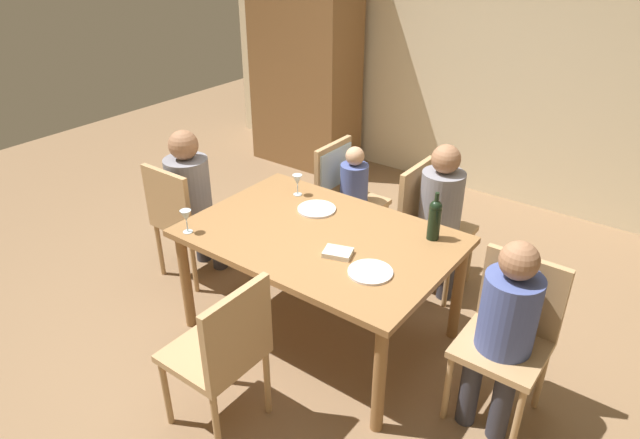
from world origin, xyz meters
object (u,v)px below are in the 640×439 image
object	(u,v)px
person_man_guest	(444,209)
wine_glass_centre	(186,217)
person_woman_host	(505,324)
person_child_small	(356,193)
wine_bottle_tall_green	(435,218)
dinner_plate_guest_left	(317,209)
person_man_bearded	(192,193)
chair_right_end	(510,329)
armoire_cabinet	(305,62)
dining_table	(320,245)
dinner_plate_host	(370,272)
chair_left_end	(182,215)
chair_far_right	(428,219)
wine_glass_near_left	(297,181)
chair_far_left	(341,184)
chair_near	(224,349)

from	to	relation	value
person_man_guest	wine_glass_centre	size ratio (longest dim) A/B	7.50
person_woman_host	person_child_small	distance (m)	1.80
wine_bottle_tall_green	wine_glass_centre	world-z (taller)	wine_bottle_tall_green
wine_bottle_tall_green	dinner_plate_guest_left	world-z (taller)	wine_bottle_tall_green
person_man_bearded	wine_bottle_tall_green	bearing A→B (deg)	10.81
person_man_bearded	chair_right_end	bearing A→B (deg)	1.48
armoire_cabinet	dinner_plate_guest_left	xyz separation A→B (m)	(1.70, -2.06, -0.35)
armoire_cabinet	dining_table	world-z (taller)	armoire_cabinet
person_man_guest	dinner_plate_host	size ratio (longest dim) A/B	4.52
chair_right_end	dinner_plate_guest_left	bearing A→B (deg)	-6.25
chair_left_end	armoire_cabinet	bearing A→B (deg)	106.81
person_woman_host	dinner_plate_host	size ratio (longest dim) A/B	4.46
armoire_cabinet	person_woman_host	world-z (taller)	armoire_cabinet
person_woman_host	wine_bottle_tall_green	world-z (taller)	person_woman_host
wine_glass_centre	dinner_plate_guest_left	world-z (taller)	wine_glass_centre
chair_far_right	person_man_guest	xyz separation A→B (m)	(0.11, -0.00, 0.11)
chair_left_end	person_man_guest	xyz separation A→B (m)	(1.57, 1.01, 0.11)
person_man_bearded	wine_glass_near_left	world-z (taller)	person_man_bearded
chair_far_left	person_woman_host	xyz separation A→B (m)	(1.67, -0.95, 0.05)
chair_far_left	dinner_plate_guest_left	world-z (taller)	chair_far_left
person_woman_host	person_man_bearded	distance (m)	2.37
chair_left_end	dinner_plate_guest_left	bearing A→B (deg)	18.44
chair_left_end	wine_glass_centre	distance (m)	0.72
chair_right_end	chair_left_end	xyz separation A→B (m)	(-2.37, -0.17, 0.00)
person_man_guest	person_man_bearded	bearing A→B (deg)	-60.22
person_man_guest	armoire_cabinet	bearing A→B (deg)	-120.84
chair_far_right	wine_bottle_tall_green	xyz separation A→B (m)	(0.30, -0.56, 0.35)
chair_left_end	person_man_guest	size ratio (longest dim) A/B	0.82
wine_bottle_tall_green	dinner_plate_host	bearing A→B (deg)	-100.57
person_man_guest	wine_glass_centre	world-z (taller)	person_man_guest
armoire_cabinet	wine_glass_near_left	world-z (taller)	armoire_cabinet
person_man_guest	wine_glass_near_left	size ratio (longest dim) A/B	7.50
dining_table	wine_glass_centre	xyz separation A→B (m)	(-0.66, -0.47, 0.19)
person_man_bearded	wine_bottle_tall_green	size ratio (longest dim) A/B	3.79
person_man_guest	wine_bottle_tall_green	distance (m)	0.64
dining_table	person_child_small	xyz separation A→B (m)	(-0.34, 0.93, -0.10)
dining_table	chair_near	xyz separation A→B (m)	(0.09, -0.93, -0.13)
chair_far_right	chair_near	size ratio (longest dim) A/B	1.00
chair_left_end	dining_table	bearing A→B (deg)	4.20
chair_left_end	chair_far_right	xyz separation A→B (m)	(1.46, 1.01, 0.00)
chair_far_right	dinner_plate_host	size ratio (longest dim) A/B	3.72
wine_bottle_tall_green	chair_left_end	bearing A→B (deg)	-165.68
chair_near	dinner_plate_host	distance (m)	0.87
chair_right_end	person_woman_host	size ratio (longest dim) A/B	0.84
dining_table	dinner_plate_host	bearing A→B (deg)	-20.63
wine_bottle_tall_green	person_child_small	bearing A→B (deg)	148.27
chair_near	wine_glass_near_left	distance (m)	1.42
wine_glass_centre	chair_right_end	bearing A→B (deg)	16.63
person_child_small	dinner_plate_guest_left	distance (m)	0.72
wine_glass_centre	person_man_bearded	bearing A→B (deg)	136.70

